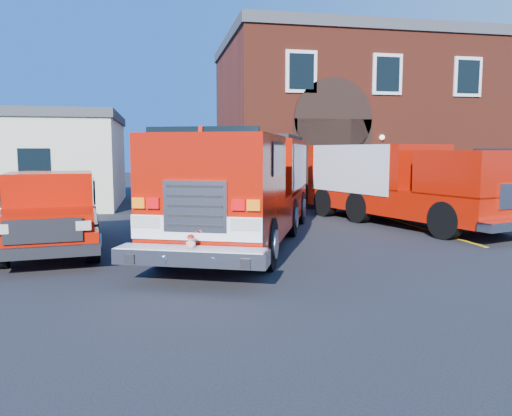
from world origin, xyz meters
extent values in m
plane|color=black|center=(0.00, 0.00, 0.00)|extent=(100.00, 100.00, 0.00)
cube|color=yellow|center=(6.50, 1.00, 0.00)|extent=(0.12, 3.00, 0.01)
cube|color=yellow|center=(6.50, 4.00, 0.00)|extent=(0.12, 3.00, 0.01)
cube|color=yellow|center=(6.50, 7.00, 0.00)|extent=(0.12, 3.00, 0.01)
cube|color=maroon|center=(9.00, 14.00, 4.00)|extent=(15.00, 10.00, 8.00)
cube|color=#3E4043|center=(9.00, 14.00, 8.20)|extent=(15.20, 10.20, 0.50)
cube|color=black|center=(5.50, 8.98, 2.00)|extent=(3.60, 0.12, 4.00)
cylinder|color=black|center=(5.50, 8.98, 4.00)|extent=(3.60, 0.12, 3.60)
cube|color=black|center=(4.00, 8.95, 6.00)|extent=(1.40, 0.10, 1.80)
cube|color=black|center=(8.00, 8.95, 6.00)|extent=(1.40, 0.10, 1.80)
cube|color=black|center=(12.00, 8.95, 6.00)|extent=(1.40, 0.10, 1.80)
cube|color=#ECE7C5|center=(-9.00, 13.00, 2.00)|extent=(10.00, 8.00, 4.00)
cube|color=#3E4043|center=(-9.00, 13.00, 4.15)|extent=(10.20, 8.20, 0.40)
cube|color=black|center=(-7.00, 8.97, 2.00)|extent=(1.20, 0.10, 1.40)
cylinder|color=black|center=(-2.05, -0.97, 0.58)|extent=(0.77, 1.21, 1.16)
cylinder|color=black|center=(0.10, -1.83, 0.58)|extent=(0.77, 1.21, 1.16)
cube|color=#AA1104|center=(0.28, 1.73, 0.90)|extent=(5.97, 9.79, 0.95)
cube|color=#AA1104|center=(1.18, 3.99, 2.11)|extent=(4.17, 5.29, 1.69)
cube|color=#AA1104|center=(-0.86, -1.11, 2.16)|extent=(3.70, 4.11, 1.58)
cube|color=black|center=(-1.34, -2.33, 2.58)|extent=(2.19, 0.94, 0.99)
cube|color=red|center=(-0.86, -1.11, 3.04)|extent=(1.70, 0.96, 0.15)
cube|color=white|center=(-1.49, -2.69, 1.11)|extent=(2.47, 1.04, 0.46)
cube|color=silver|center=(-1.49, -2.70, 1.53)|extent=(1.20, 0.53, 0.99)
cube|color=silver|center=(-1.60, -2.97, 0.61)|extent=(2.96, 1.63, 0.30)
cube|color=#B7B7BF|center=(-0.06, 4.48, 2.11)|extent=(1.45, 3.54, 1.37)
cube|color=#B7B7BF|center=(2.41, 3.50, 2.11)|extent=(1.45, 3.54, 1.37)
sphere|color=tan|center=(-1.60, -2.97, 0.85)|extent=(0.20, 0.20, 0.15)
sphere|color=tan|center=(-1.60, -2.97, 0.96)|extent=(0.16, 0.16, 0.12)
sphere|color=tan|center=(-1.64, -2.94, 1.00)|extent=(0.06, 0.06, 0.05)
sphere|color=tan|center=(-1.55, -2.98, 1.00)|extent=(0.06, 0.06, 0.05)
ellipsoid|color=red|center=(-1.60, -2.97, 1.00)|extent=(0.17, 0.17, 0.07)
cylinder|color=red|center=(-1.60, -2.98, 0.98)|extent=(0.19, 0.19, 0.01)
cylinder|color=black|center=(-5.65, -0.51, 0.44)|extent=(0.42, 0.92, 0.89)
cylinder|color=black|center=(-3.71, -0.25, 0.44)|extent=(0.42, 0.92, 0.89)
cube|color=#B20F01|center=(-4.95, 1.65, 0.61)|extent=(2.99, 6.33, 0.50)
cube|color=#B20F01|center=(-4.66, -0.49, 1.05)|extent=(2.24, 1.91, 0.39)
cube|color=#B20F01|center=(-4.90, 1.32, 1.50)|extent=(2.28, 2.24, 1.11)
cube|color=#B20F01|center=(-5.18, 3.41, 1.05)|extent=(2.32, 2.57, 0.61)
cube|color=black|center=(-4.54, -1.45, 0.50)|extent=(2.26, 0.45, 0.24)
cylinder|color=black|center=(6.10, 0.88, 0.56)|extent=(0.67, 1.18, 1.13)
cylinder|color=black|center=(8.25, 1.54, 0.56)|extent=(0.67, 1.18, 1.13)
cube|color=#AA1104|center=(6.33, 3.95, 0.87)|extent=(4.85, 8.58, 0.92)
cube|color=#AA1104|center=(5.88, 5.42, 2.05)|extent=(3.95, 5.64, 1.53)
cube|color=#AA1104|center=(7.18, 1.21, 1.94)|extent=(3.17, 3.10, 1.33)
cube|color=#B7B7BF|center=(4.65, 5.04, 1.94)|extent=(1.30, 4.12, 1.74)
cube|color=#B7B7BF|center=(7.12, 5.80, 1.94)|extent=(1.30, 4.12, 1.74)
camera|label=1|loc=(-2.19, -12.27, 2.60)|focal=35.00mm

